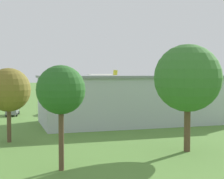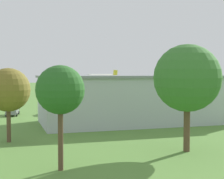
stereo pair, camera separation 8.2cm
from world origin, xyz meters
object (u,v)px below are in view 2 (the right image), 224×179
Objects in this scene: car_red at (186,107)px; hangar at (140,99)px; person_walking_on_apron at (56,108)px; car_blue at (50,110)px; tree_by_windsock at (8,90)px; person_watching_takeoff at (168,107)px; car_grey at (12,111)px; biplane at (105,78)px; tree_at_field_edge at (187,78)px; tree_behind_hangar_left at (60,90)px.

hangar is at bearing 41.79° from car_red.
hangar is 20.34m from person_walking_on_apron.
car_blue is at bearing -46.93° from hangar.
person_walking_on_apron is 0.21× the size of tree_by_windsock.
tree_by_windsock reaches higher than hangar.
person_watching_takeoff is (-10.42, -13.45, -2.77)m from hangar.
car_grey is 2.76× the size of person_walking_on_apron.
tree_by_windsock is (32.67, 23.73, 4.91)m from car_red.
tree_at_field_edge is at bearing 86.74° from biplane.
hangar is 2.98× the size of tree_at_field_edge.
tree_behind_hangar_left is at bearing 87.39° from car_blue.
biplane is 0.97× the size of tree_behind_hangar_left.
biplane is at bearing -106.29° from tree_behind_hangar_left.
car_grey is 38.94m from tree_at_field_edge.
person_walking_on_apron is 38.65m from tree_at_field_edge.
person_watching_takeoff is (-23.11, 0.13, 0.07)m from car_blue.
biplane is 21.26m from car_red.
biplane is at bearing -144.64° from car_grey.
biplane is 54.59m from tree_behind_hangar_left.
person_walking_on_apron is (25.13, -4.33, 0.04)m from car_red.
car_blue is 2.53× the size of person_walking_on_apron.
tree_behind_hangar_left reaches higher than car_grey.
person_watching_takeoff is at bearing -110.01° from tree_at_field_edge.
biplane is at bearing -57.33° from person_watching_takeoff.
car_blue is at bearing -0.33° from person_watching_takeoff.
hangar is 3.89× the size of biplane.
person_walking_on_apron reaches higher than person_watching_takeoff.
car_red is 0.50× the size of tree_by_windsock.
biplane is 18.48m from person_watching_takeoff.
biplane is at bearing -132.71° from car_blue.
tree_at_field_edge is at bearing 64.34° from car_red.
car_red is 3.56m from person_watching_takeoff.
biplane is at bearing -93.26° from tree_at_field_edge.
tree_by_windsock is at bearing 40.31° from person_watching_takeoff.
biplane is 48.68m from tree_at_field_edge.
biplane is 0.97× the size of tree_by_windsock.
tree_behind_hangar_left is (-4.95, 38.03, 5.42)m from car_grey.
tree_at_field_edge is (1.87, 20.29, 3.48)m from hangar.
biplane is 25.44m from car_grey.
tree_by_windsock is (6.18, 24.98, 4.95)m from car_blue.
hangar is 22.15m from tree_by_windsock.
car_red is at bearing 177.24° from car_grey.
car_red is at bearing 170.22° from person_walking_on_apron.
tree_at_field_edge reaches higher than biplane.
car_blue is 2.57× the size of person_watching_takeoff.
hangar is at bearing -120.89° from tree_behind_hangar_left.
person_watching_takeoff reaches higher than car_red.
person_watching_takeoff is 0.21× the size of tree_by_windsock.
person_walking_on_apron reaches higher than car_grey.
hangar reaches higher than car_red.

